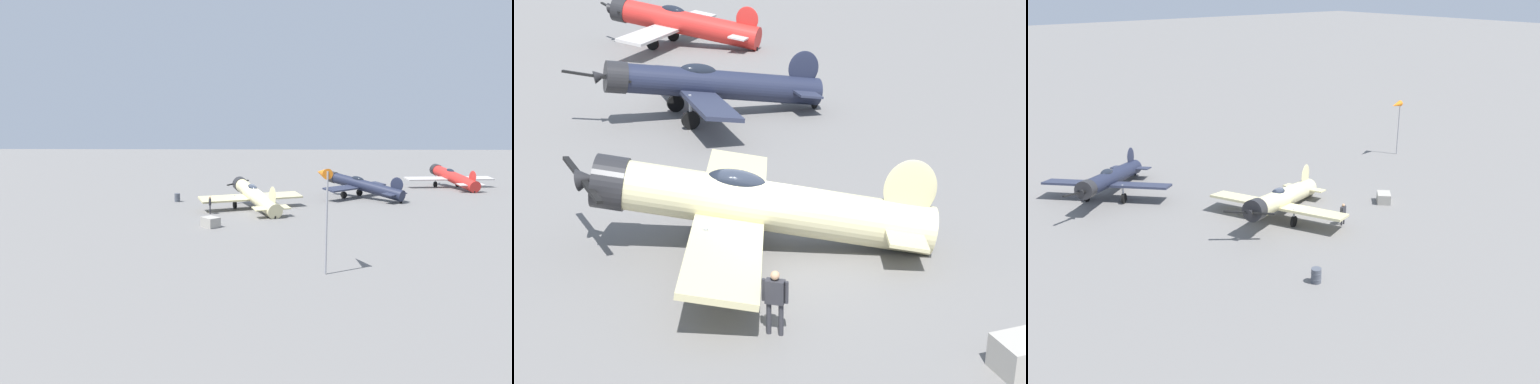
% 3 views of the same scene
% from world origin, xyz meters
% --- Properties ---
extents(ground_plane, '(400.00, 400.00, 0.00)m').
position_xyz_m(ground_plane, '(0.00, 0.00, 0.00)').
color(ground_plane, slate).
extents(airplane_foreground, '(10.82, 10.34, 2.96)m').
position_xyz_m(airplane_foreground, '(-0.46, -0.22, 1.41)').
color(airplane_foreground, beige).
rests_on(airplane_foreground, ground_plane).
extents(airplane_mid_apron, '(9.67, 9.36, 2.92)m').
position_xyz_m(airplane_mid_apron, '(-8.72, 11.68, 1.55)').
color(airplane_mid_apron, '#1E2338').
rests_on(airplane_mid_apron, ground_plane).
extents(ground_crew_mechanic, '(0.63, 0.30, 1.64)m').
position_xyz_m(ground_crew_mechanic, '(2.13, -4.14, 0.99)').
color(ground_crew_mechanic, '#2D2D33').
rests_on(ground_crew_mechanic, ground_plane).
extents(equipment_crate, '(1.68, 1.68, 0.79)m').
position_xyz_m(equipment_crate, '(7.67, -3.14, 0.39)').
color(equipment_crate, '#9E998E').
rests_on(equipment_crate, ground_plane).
extents(fuel_drum, '(0.64, 0.64, 0.92)m').
position_xyz_m(fuel_drum, '(-4.82, -9.00, 0.46)').
color(fuel_drum, '#474C56').
rests_on(fuel_drum, ground_plane).
extents(windsock_mast, '(1.70, 0.92, 5.50)m').
position_xyz_m(windsock_mast, '(17.82, 4.58, 4.98)').
color(windsock_mast, gray).
rests_on(windsock_mast, ground_plane).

